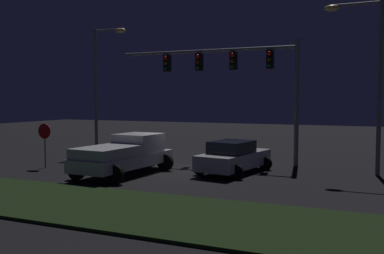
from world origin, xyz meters
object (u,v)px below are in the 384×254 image
car_sedan (234,157)px  traffic_signal_gantry (234,70)px  street_lamp_right (368,65)px  stop_sign (45,137)px  street_lamp_left (102,75)px  pickup_truck (126,153)px

car_sedan → traffic_signal_gantry: size_ratio=0.45×
street_lamp_right → stop_sign: 15.79m
traffic_signal_gantry → street_lamp_left: street_lamp_left is taller
pickup_truck → car_sedan: (4.38, 2.41, -0.26)m
car_sedan → street_lamp_right: street_lamp_right is taller
car_sedan → stop_sign: (-9.11, -2.42, 0.82)m
pickup_truck → traffic_signal_gantry: bearing=-26.3°
street_lamp_left → stop_sign: bearing=-83.2°
car_sedan → traffic_signal_gantry: traffic_signal_gantry is taller
stop_sign → car_sedan: bearing=14.9°
street_lamp_left → stop_sign: street_lamp_left is taller
car_sedan → traffic_signal_gantry: 5.46m
street_lamp_right → stop_sign: street_lamp_right is taller
pickup_truck → street_lamp_left: street_lamp_left is taller
car_sedan → stop_sign: stop_sign is taller
stop_sign → street_lamp_right: bearing=16.5°
traffic_signal_gantry → stop_sign: (-8.04, -5.63, -3.47)m
pickup_truck → car_sedan: 5.00m
pickup_truck → street_lamp_left: bearing=47.0°
traffic_signal_gantry → street_lamp_left: 8.75m
traffic_signal_gantry → stop_sign: 10.41m
car_sedan → street_lamp_right: (5.67, 1.94, 4.25)m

